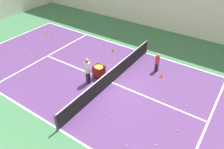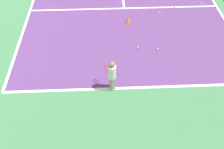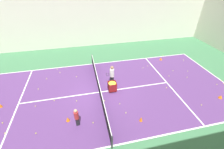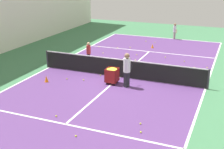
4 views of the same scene
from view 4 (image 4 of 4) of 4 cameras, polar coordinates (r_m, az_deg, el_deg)
ground_plane at (r=17.18m, az=1.45°, el=-0.48°), size 35.04×35.04×0.00m
court_playing_area at (r=17.18m, az=1.45°, el=-0.48°), size 9.14×21.35×0.00m
line_baseline_near at (r=27.05m, az=9.63°, el=6.59°), size 9.14×0.10×0.00m
line_sideline_left at (r=16.23m, az=16.71°, el=-2.51°), size 0.10×21.35×0.00m
line_sideline_right at (r=19.20m, az=-11.40°, el=1.29°), size 0.10×21.35×0.00m
line_service_near at (r=22.52m, az=6.82°, el=4.19°), size 9.14×0.10×0.00m
line_service_far at (r=12.33m, az=-8.50°, el=-8.98°), size 9.14×0.10×0.00m
line_centre_service at (r=17.18m, az=1.45°, el=-0.47°), size 0.10×11.74×0.00m
tennis_net at (r=17.01m, az=1.46°, el=1.22°), size 9.44×0.10×1.04m
player_near_baseline at (r=26.69m, az=11.41°, el=7.96°), size 0.45×0.56×1.32m
coach_at_net at (r=15.50m, az=2.74°, el=1.24°), size 0.45×0.71×1.76m
child_midcourt at (r=19.53m, az=-4.30°, el=4.27°), size 0.30×0.30×1.35m
ball_cart at (r=16.08m, az=0.00°, el=0.35°), size 0.60×0.64×0.83m
training_cone_2 at (r=23.52m, az=7.41°, el=5.19°), size 0.20×0.20×0.31m
training_cone_3 at (r=20.04m, az=-2.31°, el=2.87°), size 0.24×0.24×0.31m
training_cone_4 at (r=16.76m, az=-11.91°, el=-0.77°), size 0.21×0.21×0.35m
tennis_ball_0 at (r=20.27m, az=4.28°, el=2.67°), size 0.07×0.07×0.07m
tennis_ball_2 at (r=23.42m, az=3.33°, el=4.95°), size 0.07×0.07×0.07m
tennis_ball_3 at (r=18.64m, az=17.38°, el=0.34°), size 0.07×0.07×0.07m
tennis_ball_5 at (r=16.99m, az=-8.25°, el=-0.78°), size 0.07×0.07×0.07m
tennis_ball_6 at (r=16.73m, az=-5.23°, el=-0.98°), size 0.07×0.07×0.07m
tennis_ball_8 at (r=23.61m, az=-2.41°, el=5.09°), size 0.07×0.07×0.07m
tennis_ball_10 at (r=18.95m, az=1.56°, el=1.54°), size 0.07×0.07×0.07m
tennis_ball_11 at (r=18.99m, az=-5.69°, el=1.48°), size 0.07×0.07×0.07m
tennis_ball_13 at (r=25.23m, az=7.88°, el=5.85°), size 0.07×0.07×0.07m
tennis_ball_14 at (r=19.55m, az=17.00°, el=1.24°), size 0.07×0.07×0.07m
tennis_ball_15 at (r=21.88m, az=-1.66°, el=3.96°), size 0.07×0.07×0.07m
tennis_ball_16 at (r=17.37m, az=-2.12°, el=-0.14°), size 0.07×0.07×0.07m
tennis_ball_18 at (r=18.07m, az=10.88°, el=0.30°), size 0.07×0.07×0.07m
tennis_ball_19 at (r=22.37m, az=-4.25°, el=4.26°), size 0.07×0.07×0.07m
tennis_ball_21 at (r=11.65m, az=5.28°, el=-10.43°), size 0.07×0.07×0.07m
tennis_ball_22 at (r=12.94m, az=-10.18°, el=-7.48°), size 0.07×0.07×0.07m
tennis_ball_23 at (r=19.33m, az=14.80°, el=1.25°), size 0.07×0.07×0.07m
tennis_ball_24 at (r=21.15m, az=9.72°, el=3.15°), size 0.07×0.07×0.07m
tennis_ball_27 at (r=23.31m, az=1.01°, el=4.92°), size 0.07×0.07×0.07m
tennis_ball_28 at (r=19.42m, az=-11.69°, el=1.57°), size 0.07×0.07×0.07m
tennis_ball_30 at (r=11.44m, az=-6.63°, el=-11.10°), size 0.07×0.07×0.07m
tennis_ball_31 at (r=12.22m, az=5.21°, el=-8.93°), size 0.07×0.07×0.07m
tennis_ball_32 at (r=21.49m, az=4.53°, el=3.63°), size 0.07×0.07×0.07m
tennis_ball_34 at (r=20.46m, az=13.07°, el=2.38°), size 0.07×0.07×0.07m
tennis_ball_35 at (r=25.54m, az=6.22°, el=6.08°), size 0.07×0.07×0.07m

